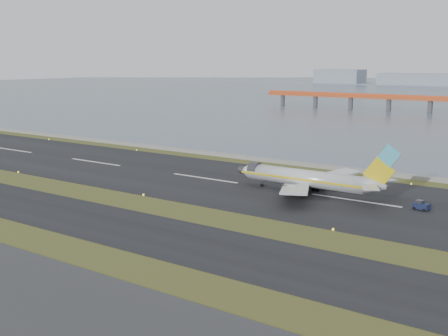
{
  "coord_description": "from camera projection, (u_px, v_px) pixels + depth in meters",
  "views": [
    {
      "loc": [
        83.4,
        -80.76,
        29.27
      ],
      "look_at": [
        11.55,
        22.0,
        5.24
      ],
      "focal_mm": 45.0,
      "sensor_mm": 36.0,
      "label": 1
    }
  ],
  "objects": [
    {
      "name": "ground",
      "position": [
        119.0,
        203.0,
        117.45
      ],
      "size": [
        1000.0,
        1000.0,
        0.0
      ],
      "primitive_type": "plane",
      "color": "#384418",
      "rests_on": "ground"
    },
    {
      "name": "taxiway_strip",
      "position": [
        74.0,
        215.0,
        107.78
      ],
      "size": [
        1000.0,
        18.0,
        0.1
      ],
      "primitive_type": "cube",
      "color": "black",
      "rests_on": "ground"
    },
    {
      "name": "runway_strip",
      "position": [
        205.0,
        178.0,
        141.59
      ],
      "size": [
        1000.0,
        45.0,
        0.1
      ],
      "primitive_type": "cube",
      "color": "black",
      "rests_on": "ground"
    },
    {
      "name": "seawall",
      "position": [
        266.0,
        160.0,
        165.65
      ],
      "size": [
        1000.0,
        2.5,
        1.0
      ],
      "primitive_type": "cube",
      "color": "gray",
      "rests_on": "ground"
    },
    {
      "name": "airliner",
      "position": [
        310.0,
        179.0,
        124.42
      ],
      "size": [
        38.52,
        32.89,
        12.8
      ],
      "color": "silver",
      "rests_on": "ground"
    },
    {
      "name": "pushback_tug",
      "position": [
        421.0,
        206.0,
        111.4
      ],
      "size": [
        3.46,
        2.49,
        2.0
      ],
      "rotation": [
        0.0,
        0.0,
        -0.24
      ],
      "color": "#161D3E",
      "rests_on": "ground"
    }
  ]
}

